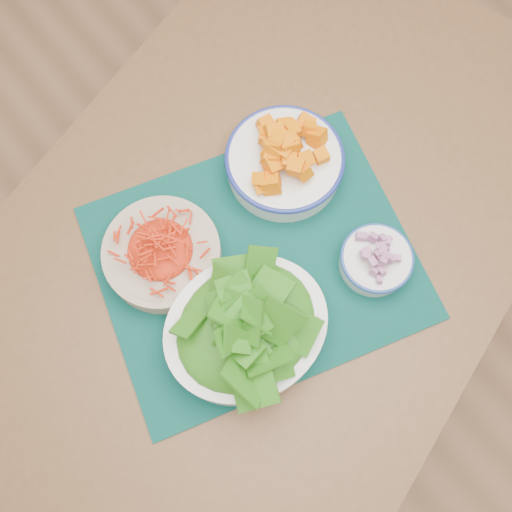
{
  "coord_description": "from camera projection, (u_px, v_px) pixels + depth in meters",
  "views": [
    {
      "loc": [
        -0.56,
        0.09,
        1.64
      ],
      "look_at": [
        -0.38,
        0.31,
        0.78
      ],
      "focal_mm": 40.0,
      "sensor_mm": 36.0,
      "label": 1
    }
  ],
  "objects": [
    {
      "name": "carrot_bowl",
      "position": [
        161.0,
        252.0,
        0.9
      ],
      "size": [
        0.23,
        0.23,
        0.07
      ],
      "rotation": [
        0.0,
        0.0,
        -0.25
      ],
      "color": "#BDA78C",
      "rests_on": "placemat"
    },
    {
      "name": "lettuce_bowl",
      "position": [
        246.0,
        326.0,
        0.84
      ],
      "size": [
        0.29,
        0.25,
        0.12
      ],
      "rotation": [
        0.0,
        0.0,
        -0.17
      ],
      "color": "white",
      "rests_on": "placemat"
    },
    {
      "name": "table",
      "position": [
        271.0,
        241.0,
        1.05
      ],
      "size": [
        1.37,
        1.11,
        0.75
      ],
      "rotation": [
        0.0,
        0.0,
        0.3
      ],
      "color": "brown",
      "rests_on": "ground"
    },
    {
      "name": "ground",
      "position": [
        425.0,
        338.0,
        1.65
      ],
      "size": [
        4.0,
        4.0,
        0.0
      ],
      "primitive_type": "plane",
      "color": "#AD7A54",
      "rests_on": "ground"
    },
    {
      "name": "onion_bowl",
      "position": [
        377.0,
        259.0,
        0.9
      ],
      "size": [
        0.14,
        0.14,
        0.06
      ],
      "rotation": [
        0.0,
        0.0,
        -0.28
      ],
      "color": "white",
      "rests_on": "placemat"
    },
    {
      "name": "squash_bowl",
      "position": [
        285.0,
        157.0,
        0.93
      ],
      "size": [
        0.22,
        0.22,
        0.1
      ],
      "rotation": [
        0.0,
        0.0,
        -0.14
      ],
      "color": "white",
      "rests_on": "placemat"
    },
    {
      "name": "placemat",
      "position": [
        256.0,
        262.0,
        0.93
      ],
      "size": [
        0.59,
        0.53,
        0.0
      ],
      "primitive_type": "cube",
      "rotation": [
        0.0,
        0.0,
        -0.29
      ],
      "color": "#032B28",
      "rests_on": "table"
    }
  ]
}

